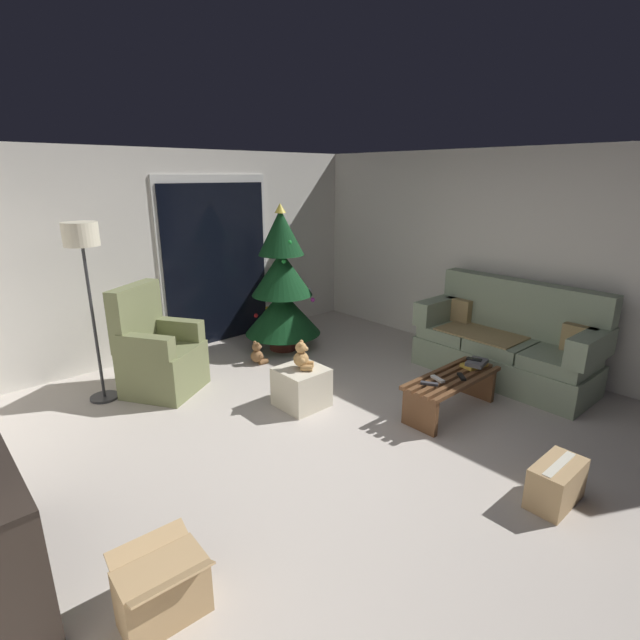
{
  "coord_description": "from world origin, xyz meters",
  "views": [
    {
      "loc": [
        -2.55,
        -2.55,
        2.2
      ],
      "look_at": [
        0.4,
        0.7,
        0.85
      ],
      "focal_mm": 26.61,
      "sensor_mm": 36.0,
      "label": 1
    }
  ],
  "objects_px": {
    "remote_white": "(438,379)",
    "ottoman": "(301,387)",
    "coffee_table": "(451,388)",
    "christmas_tree": "(282,287)",
    "floor_lamp": "(83,252)",
    "cardboard_box_open_near_shelf": "(163,591)",
    "remote_black": "(461,377)",
    "couch": "(506,344)",
    "teddy_bear_chestnut_by_tree": "(258,354)",
    "teddy_bear_honey": "(302,357)",
    "cardboard_box_taped_mid_floor": "(556,483)",
    "book_stack": "(475,364)",
    "remote_graphite": "(429,384)",
    "cell_phone": "(474,359)",
    "armchair": "(158,355)"
  },
  "relations": [
    {
      "from": "coffee_table",
      "to": "teddy_bear_chestnut_by_tree",
      "type": "distance_m",
      "value": 2.36
    },
    {
      "from": "coffee_table",
      "to": "remote_black",
      "type": "distance_m",
      "value": 0.16
    },
    {
      "from": "christmas_tree",
      "to": "book_stack",
      "type": "bearing_deg",
      "value": -79.28
    },
    {
      "from": "coffee_table",
      "to": "floor_lamp",
      "type": "xyz_separation_m",
      "value": [
        -2.38,
        2.55,
        1.25
      ]
    },
    {
      "from": "cardboard_box_open_near_shelf",
      "to": "remote_white",
      "type": "bearing_deg",
      "value": 6.32
    },
    {
      "from": "remote_white",
      "to": "armchair",
      "type": "xyz_separation_m",
      "value": [
        -1.67,
        2.3,
        0.01
      ]
    },
    {
      "from": "remote_black",
      "to": "cardboard_box_taped_mid_floor",
      "type": "xyz_separation_m",
      "value": [
        -0.63,
        -1.16,
        -0.23
      ]
    },
    {
      "from": "couch",
      "to": "christmas_tree",
      "type": "xyz_separation_m",
      "value": [
        -1.28,
        2.4,
        0.44
      ]
    },
    {
      "from": "teddy_bear_honey",
      "to": "armchair",
      "type": "bearing_deg",
      "value": 124.87
    },
    {
      "from": "teddy_bear_honey",
      "to": "teddy_bear_chestnut_by_tree",
      "type": "xyz_separation_m",
      "value": [
        0.29,
        1.19,
        -0.39
      ]
    },
    {
      "from": "remote_white",
      "to": "armchair",
      "type": "relative_size",
      "value": 0.14
    },
    {
      "from": "teddy_bear_honey",
      "to": "teddy_bear_chestnut_by_tree",
      "type": "relative_size",
      "value": 1.0
    },
    {
      "from": "remote_black",
      "to": "teddy_bear_honey",
      "type": "xyz_separation_m",
      "value": [
        -0.99,
        1.14,
        0.13
      ]
    },
    {
      "from": "coffee_table",
      "to": "ottoman",
      "type": "relative_size",
      "value": 2.5
    },
    {
      "from": "couch",
      "to": "teddy_bear_chestnut_by_tree",
      "type": "distance_m",
      "value": 2.87
    },
    {
      "from": "christmas_tree",
      "to": "floor_lamp",
      "type": "bearing_deg",
      "value": 177.78
    },
    {
      "from": "remote_white",
      "to": "cardboard_box_taped_mid_floor",
      "type": "relative_size",
      "value": 0.35
    },
    {
      "from": "ottoman",
      "to": "cell_phone",
      "type": "bearing_deg",
      "value": -39.27
    },
    {
      "from": "remote_white",
      "to": "ottoman",
      "type": "relative_size",
      "value": 0.35
    },
    {
      "from": "couch",
      "to": "christmas_tree",
      "type": "relative_size",
      "value": 1.04
    },
    {
      "from": "couch",
      "to": "christmas_tree",
      "type": "distance_m",
      "value": 2.75
    },
    {
      "from": "remote_graphite",
      "to": "book_stack",
      "type": "bearing_deg",
      "value": -34.53
    },
    {
      "from": "coffee_table",
      "to": "book_stack",
      "type": "relative_size",
      "value": 4.07
    },
    {
      "from": "book_stack",
      "to": "cardboard_box_taped_mid_floor",
      "type": "height_order",
      "value": "book_stack"
    },
    {
      "from": "remote_graphite",
      "to": "cardboard_box_taped_mid_floor",
      "type": "relative_size",
      "value": 0.35
    },
    {
      "from": "floor_lamp",
      "to": "cardboard_box_open_near_shelf",
      "type": "relative_size",
      "value": 4.03
    },
    {
      "from": "cardboard_box_open_near_shelf",
      "to": "coffee_table",
      "type": "bearing_deg",
      "value": 5.15
    },
    {
      "from": "couch",
      "to": "remote_white",
      "type": "distance_m",
      "value": 1.35
    },
    {
      "from": "coffee_table",
      "to": "teddy_bear_honey",
      "type": "distance_m",
      "value": 1.46
    },
    {
      "from": "coffee_table",
      "to": "cardboard_box_taped_mid_floor",
      "type": "height_order",
      "value": "coffee_table"
    },
    {
      "from": "remote_black",
      "to": "teddy_bear_honey",
      "type": "height_order",
      "value": "teddy_bear_honey"
    },
    {
      "from": "couch",
      "to": "teddy_bear_chestnut_by_tree",
      "type": "xyz_separation_m",
      "value": [
        -1.83,
        2.19,
        -0.28
      ]
    },
    {
      "from": "book_stack",
      "to": "ottoman",
      "type": "distance_m",
      "value": 1.74
    },
    {
      "from": "floor_lamp",
      "to": "cardboard_box_open_near_shelf",
      "type": "bearing_deg",
      "value": -102.9
    },
    {
      "from": "coffee_table",
      "to": "christmas_tree",
      "type": "height_order",
      "value": "christmas_tree"
    },
    {
      "from": "remote_white",
      "to": "teddy_bear_chestnut_by_tree",
      "type": "height_order",
      "value": "remote_white"
    },
    {
      "from": "cardboard_box_open_near_shelf",
      "to": "floor_lamp",
      "type": "bearing_deg",
      "value": 77.1
    },
    {
      "from": "ottoman",
      "to": "teddy_bear_honey",
      "type": "bearing_deg",
      "value": -47.81
    },
    {
      "from": "remote_black",
      "to": "teddy_bear_chestnut_by_tree",
      "type": "distance_m",
      "value": 2.45
    },
    {
      "from": "cell_phone",
      "to": "teddy_bear_chestnut_by_tree",
      "type": "bearing_deg",
      "value": 96.43
    },
    {
      "from": "coffee_table",
      "to": "remote_black",
      "type": "relative_size",
      "value": 7.05
    },
    {
      "from": "cardboard_box_taped_mid_floor",
      "to": "cardboard_box_open_near_shelf",
      "type": "relative_size",
      "value": 1.02
    },
    {
      "from": "teddy_bear_honey",
      "to": "teddy_bear_chestnut_by_tree",
      "type": "height_order",
      "value": "teddy_bear_honey"
    },
    {
      "from": "teddy_bear_honey",
      "to": "cardboard_box_taped_mid_floor",
      "type": "bearing_deg",
      "value": -81.13
    },
    {
      "from": "book_stack",
      "to": "remote_black",
      "type": "bearing_deg",
      "value": -171.45
    },
    {
      "from": "floor_lamp",
      "to": "teddy_bear_honey",
      "type": "bearing_deg",
      "value": -46.45
    },
    {
      "from": "couch",
      "to": "teddy_bear_chestnut_by_tree",
      "type": "bearing_deg",
      "value": 129.93
    },
    {
      "from": "remote_white",
      "to": "ottoman",
      "type": "height_order",
      "value": "remote_white"
    },
    {
      "from": "cell_phone",
      "to": "christmas_tree",
      "type": "relative_size",
      "value": 0.08
    },
    {
      "from": "remote_graphite",
      "to": "book_stack",
      "type": "height_order",
      "value": "book_stack"
    }
  ]
}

